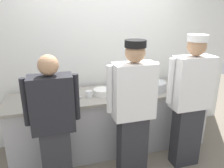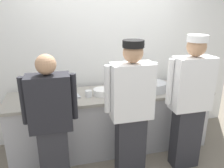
# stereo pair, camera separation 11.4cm
# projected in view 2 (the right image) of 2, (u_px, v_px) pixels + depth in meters

# --- Properties ---
(ground_plane) EXTENTS (9.00, 9.00, 0.00)m
(ground_plane) POSITION_uv_depth(u_px,v_px,m) (118.00, 161.00, 3.12)
(ground_plane) COLOR slate
(wall_back) EXTENTS (4.48, 0.10, 2.87)m
(wall_back) POSITION_uv_depth(u_px,v_px,m) (104.00, 48.00, 3.44)
(wall_back) COLOR white
(wall_back) RESTS_ON ground
(prep_counter) EXTENTS (2.86, 0.70, 0.88)m
(prep_counter) POSITION_uv_depth(u_px,v_px,m) (111.00, 120.00, 3.31)
(prep_counter) COLOR #B2B2B7
(prep_counter) RESTS_ON ground
(chef_near_left) EXTENTS (0.59, 0.24, 1.59)m
(chef_near_left) POSITION_uv_depth(u_px,v_px,m) (51.00, 123.00, 2.43)
(chef_near_left) COLOR #2D2D33
(chef_near_left) RESTS_ON ground
(chef_center) EXTENTS (0.61, 0.24, 1.70)m
(chef_center) POSITION_uv_depth(u_px,v_px,m) (131.00, 109.00, 2.58)
(chef_center) COLOR #2D2D33
(chef_center) RESTS_ON ground
(chef_far_right) EXTENTS (0.62, 0.24, 1.73)m
(chef_far_right) POSITION_uv_depth(u_px,v_px,m) (190.00, 101.00, 2.77)
(chef_far_right) COLOR #2D2D33
(chef_far_right) RESTS_ON ground
(plate_stack_front) EXTENTS (0.23, 0.23, 0.08)m
(plate_stack_front) POSITION_uv_depth(u_px,v_px,m) (102.00, 92.00, 3.08)
(plate_stack_front) COLOR white
(plate_stack_front) RESTS_ON prep_counter
(plate_stack_rear) EXTENTS (0.21, 0.21, 0.05)m
(plate_stack_rear) POSITION_uv_depth(u_px,v_px,m) (118.00, 90.00, 3.22)
(plate_stack_rear) COLOR white
(plate_stack_rear) RESTS_ON prep_counter
(mixing_bowl_steel) EXTENTS (0.37, 0.37, 0.13)m
(mixing_bowl_steel) POSITION_uv_depth(u_px,v_px,m) (153.00, 86.00, 3.23)
(mixing_bowl_steel) COLOR #B7BABF
(mixing_bowl_steel) RESTS_ON prep_counter
(sheet_tray) EXTENTS (0.58, 0.45, 0.02)m
(sheet_tray) POSITION_uv_depth(u_px,v_px,m) (58.00, 96.00, 3.00)
(sheet_tray) COLOR #B7BABF
(sheet_tray) RESTS_ON prep_counter
(squeeze_bottle_primary) EXTENTS (0.06, 0.06, 0.19)m
(squeeze_bottle_primary) POSITION_uv_depth(u_px,v_px,m) (35.00, 90.00, 3.03)
(squeeze_bottle_primary) COLOR orange
(squeeze_bottle_primary) RESTS_ON prep_counter
(ramekin_green_sauce) EXTENTS (0.08, 0.08, 0.05)m
(ramekin_green_sauce) POSITION_uv_depth(u_px,v_px,m) (180.00, 81.00, 3.59)
(ramekin_green_sauce) COLOR white
(ramekin_green_sauce) RESTS_ON prep_counter
(ramekin_yellow_sauce) EXTENTS (0.11, 0.11, 0.04)m
(ramekin_yellow_sauce) POSITION_uv_depth(u_px,v_px,m) (173.00, 90.00, 3.22)
(ramekin_yellow_sauce) COLOR white
(ramekin_yellow_sauce) RESTS_ON prep_counter
(ramekin_orange_sauce) EXTENTS (0.09, 0.09, 0.05)m
(ramekin_orange_sauce) POSITION_uv_depth(u_px,v_px,m) (28.00, 101.00, 2.84)
(ramekin_orange_sauce) COLOR white
(ramekin_orange_sauce) RESTS_ON prep_counter
(deli_cup) EXTENTS (0.09, 0.09, 0.09)m
(deli_cup) POSITION_uv_depth(u_px,v_px,m) (89.00, 94.00, 3.02)
(deli_cup) COLOR white
(deli_cup) RESTS_ON prep_counter
(chefs_knife) EXTENTS (0.27, 0.03, 0.02)m
(chefs_knife) POSITION_uv_depth(u_px,v_px,m) (176.00, 85.00, 3.48)
(chefs_knife) COLOR #B7BABF
(chefs_knife) RESTS_ON prep_counter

